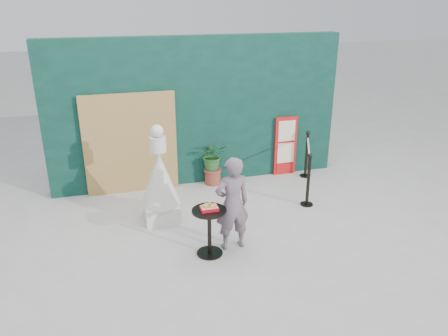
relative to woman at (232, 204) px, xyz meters
The scene contains 10 objects.
ground 0.83m from the woman, 71.15° to the right, with size 60.00×60.00×0.00m, color #ADAAA5.
back_wall 2.91m from the woman, 87.62° to the left, with size 6.00×0.30×3.00m, color #0A2E25.
bamboo_fence 2.91m from the woman, 116.29° to the left, with size 1.80×0.08×2.00m, color tan.
woman is the anchor object (origin of this frame).
menu_board 3.30m from the woman, 52.33° to the left, with size 0.50×0.07×1.30m.
statue 1.52m from the woman, 127.63° to the left, with size 0.68×0.68×1.74m.
cafe_table 0.47m from the woman, 166.12° to the right, with size 0.52×0.52×0.75m.
food_basket 0.40m from the woman, 166.37° to the right, with size 0.26×0.19×0.11m.
planter 2.54m from the woman, 82.10° to the left, with size 0.56×0.48×0.95m.
stanchion_barrier 2.71m from the woman, 38.76° to the left, with size 0.84×1.54×1.03m.
Camera 1 is at (-1.89, -5.36, 3.68)m, focal length 35.00 mm.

